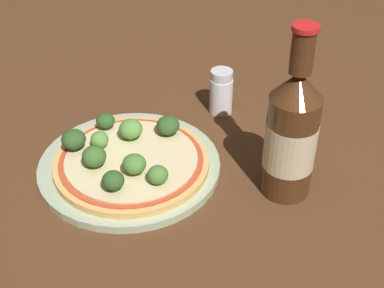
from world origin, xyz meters
TOP-DOWN VIEW (x-y plane):
  - ground_plane at (0.00, 0.00)m, footprint 3.00×3.00m
  - plate at (0.00, -0.00)m, footprint 0.26×0.26m
  - pizza at (0.01, 0.00)m, footprint 0.22×0.22m
  - broccoli_floret_0 at (0.04, -0.01)m, footprint 0.03×0.03m
  - broccoli_floret_1 at (-0.00, -0.05)m, footprint 0.03×0.03m
  - broccoli_floret_2 at (-0.08, -0.00)m, footprint 0.03×0.03m
  - broccoli_floret_3 at (0.06, -0.05)m, footprint 0.03×0.03m
  - broccoli_floret_4 at (0.08, 0.01)m, footprint 0.03×0.03m
  - broccoli_floret_5 at (-0.03, 0.02)m, footprint 0.03×0.03m
  - broccoli_floret_6 at (-0.04, -0.03)m, footprint 0.03×0.03m
  - broccoli_floret_7 at (-0.01, 0.07)m, footprint 0.03×0.03m
  - broccoli_floret_8 at (-0.05, -0.06)m, footprint 0.04×0.04m
  - beer_bottle at (0.15, 0.16)m, footprint 0.07×0.07m
  - pepper_shaker at (-0.06, 0.20)m, footprint 0.04×0.04m

SIDE VIEW (x-z plane):
  - ground_plane at x=0.00m, z-range 0.00..0.00m
  - plate at x=0.00m, z-range 0.00..0.01m
  - pizza at x=0.01m, z-range 0.01..0.03m
  - pepper_shaker at x=-0.06m, z-range 0.00..0.08m
  - broccoli_floret_4 at x=0.08m, z-range 0.03..0.05m
  - broccoli_floret_2 at x=-0.08m, z-range 0.03..0.05m
  - broccoli_floret_6 at x=-0.04m, z-range 0.03..0.05m
  - broccoli_floret_7 at x=-0.01m, z-range 0.03..0.06m
  - broccoli_floret_0 at x=0.04m, z-range 0.03..0.06m
  - broccoli_floret_3 at x=0.06m, z-range 0.03..0.06m
  - broccoli_floret_1 at x=0.00m, z-range 0.03..0.06m
  - broccoli_floret_8 at x=-0.05m, z-range 0.03..0.06m
  - broccoli_floret_5 at x=-0.03m, z-range 0.03..0.06m
  - beer_bottle at x=0.15m, z-range -0.03..0.22m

